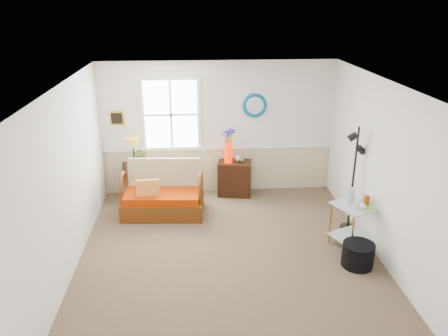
{
  "coord_description": "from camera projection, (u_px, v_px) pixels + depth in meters",
  "views": [
    {
      "loc": [
        -0.5,
        -5.66,
        3.66
      ],
      "look_at": [
        -0.03,
        0.59,
        1.22
      ],
      "focal_mm": 35.0,
      "sensor_mm": 36.0,
      "label": 1
    }
  ],
  "objects": [
    {
      "name": "table_lamp",
      "position": [
        133.0,
        151.0,
        8.32
      ],
      "size": [
        0.38,
        0.38,
        0.51
      ],
      "primitive_type": null,
      "rotation": [
        0.0,
        0.0,
        0.52
      ],
      "color": "gold",
      "rests_on": "lamp_stand"
    },
    {
      "name": "loveseat",
      "position": [
        163.0,
        190.0,
        7.79
      ],
      "size": [
        1.49,
        0.91,
        0.94
      ],
      "primitive_type": null,
      "rotation": [
        0.0,
        0.0,
        -0.07
      ],
      "color": "#753507",
      "rests_on": "floor"
    },
    {
      "name": "side_table",
      "position": [
        353.0,
        226.0,
        6.78
      ],
      "size": [
        0.74,
        0.74,
        0.72
      ],
      "primitive_type": null,
      "rotation": [
        0.0,
        0.0,
        0.41
      ],
      "color": "#BE832B",
      "rests_on": "floor"
    },
    {
      "name": "mirror",
      "position": [
        255.0,
        105.0,
        8.34
      ],
      "size": [
        0.47,
        0.07,
        0.47
      ],
      "primitive_type": "torus",
      "rotation": [
        1.57,
        0.0,
        0.0
      ],
      "color": "#0076AE",
      "rests_on": "walls"
    },
    {
      "name": "chair_rail",
      "position": [
        218.0,
        147.0,
        8.58
      ],
      "size": [
        4.46,
        0.04,
        0.06
      ],
      "primitive_type": "cube",
      "color": "white",
      "rests_on": "walls"
    },
    {
      "name": "potted_plant",
      "position": [
        142.0,
        156.0,
        8.41
      ],
      "size": [
        0.38,
        0.4,
        0.25
      ],
      "primitive_type": "imported",
      "rotation": [
        0.0,
        0.0,
        0.33
      ],
      "color": "#578337",
      "rests_on": "lamp_stand"
    },
    {
      "name": "ottoman",
      "position": [
        358.0,
        255.0,
        6.35
      ],
      "size": [
        0.61,
        0.61,
        0.36
      ],
      "primitive_type": "cylinder",
      "rotation": [
        0.0,
        0.0,
        -0.41
      ],
      "color": "black",
      "rests_on": "floor"
    },
    {
      "name": "ceiling",
      "position": [
        230.0,
        86.0,
        5.68
      ],
      "size": [
        4.5,
        5.0,
        0.01
      ],
      "primitive_type": "cube",
      "color": "white",
      "rests_on": "walls"
    },
    {
      "name": "cabinet",
      "position": [
        235.0,
        178.0,
        8.62
      ],
      "size": [
        0.7,
        0.52,
        0.69
      ],
      "primitive_type": null,
      "rotation": [
        0.0,
        0.0,
        -0.18
      ],
      "color": "#37170A",
      "rests_on": "floor"
    },
    {
      "name": "window",
      "position": [
        171.0,
        115.0,
        8.27
      ],
      "size": [
        1.14,
        0.06,
        1.44
      ],
      "primitive_type": null,
      "color": "white",
      "rests_on": "walls"
    },
    {
      "name": "picture",
      "position": [
        117.0,
        118.0,
        8.23
      ],
      "size": [
        0.28,
        0.03,
        0.28
      ],
      "primitive_type": "cube",
      "color": "gold",
      "rests_on": "walls"
    },
    {
      "name": "walls",
      "position": [
        229.0,
        178.0,
        6.15
      ],
      "size": [
        4.51,
        5.01,
        2.6
      ],
      "color": "white",
      "rests_on": "floor"
    },
    {
      "name": "flower_vase",
      "position": [
        228.0,
        146.0,
        8.36
      ],
      "size": [
        0.2,
        0.2,
        0.66
      ],
      "primitive_type": null,
      "rotation": [
        0.0,
        0.0,
        0.05
      ],
      "color": "#F92500",
      "rests_on": "cabinet"
    },
    {
      "name": "floor_lamp",
      "position": [
        353.0,
        179.0,
        7.13
      ],
      "size": [
        0.28,
        0.28,
        1.79
      ],
      "primitive_type": null,
      "rotation": [
        0.0,
        0.0,
        -0.1
      ],
      "color": "black",
      "rests_on": "floor"
    },
    {
      "name": "throw_pillow",
      "position": [
        148.0,
        191.0,
        7.65
      ],
      "size": [
        0.41,
        0.13,
        0.4
      ],
      "primitive_type": null,
      "rotation": [
        0.0,
        0.0,
        0.07
      ],
      "color": "orange",
      "rests_on": "loveseat"
    },
    {
      "name": "wainscot",
      "position": [
        219.0,
        169.0,
        8.76
      ],
      "size": [
        4.46,
        0.02,
        0.9
      ],
      "primitive_type": "cube",
      "color": "#C1B591",
      "rests_on": "walls"
    },
    {
      "name": "lamp_stand",
      "position": [
        136.0,
        180.0,
        8.51
      ],
      "size": [
        0.5,
        0.5,
        0.69
      ],
      "primitive_type": null,
      "rotation": [
        0.0,
        0.0,
        0.37
      ],
      "color": "#37170A",
      "rests_on": "floor"
    },
    {
      "name": "floor",
      "position": [
        229.0,
        257.0,
        6.62
      ],
      "size": [
        4.5,
        5.0,
        0.01
      ],
      "primitive_type": "cube",
      "color": "brown",
      "rests_on": "ground"
    },
    {
      "name": "tabletop_items",
      "position": [
        360.0,
        197.0,
        6.61
      ],
      "size": [
        0.55,
        0.55,
        0.25
      ],
      "primitive_type": null,
      "rotation": [
        0.0,
        0.0,
        0.41
      ],
      "color": "silver",
      "rests_on": "side_table"
    }
  ]
}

